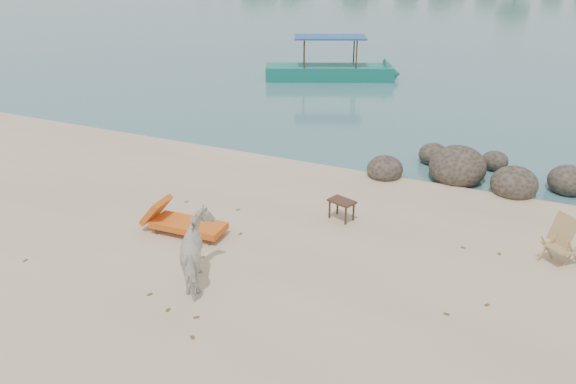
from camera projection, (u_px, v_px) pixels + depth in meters
name	position (u px, v px, depth m)	size (l,w,h in m)	color
boulders	(480.00, 173.00, 14.13)	(6.20, 2.80, 1.07)	black
cow	(199.00, 253.00, 9.74)	(0.64, 1.41, 1.19)	white
side_table	(341.00, 211.00, 12.10)	(0.55, 0.36, 0.45)	#361E15
lounge_chair	(188.00, 222.00, 11.48)	(1.92, 0.67, 0.58)	orange
deck_chair	(561.00, 243.00, 10.42)	(0.54, 0.59, 0.84)	tan
boat_near	(330.00, 44.00, 24.13)	(6.19, 1.39, 3.01)	#146D5E
dead_leaves	(245.00, 278.00, 10.12)	(8.26, 6.07, 0.00)	brown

